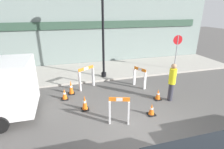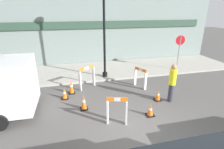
% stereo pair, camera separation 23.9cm
% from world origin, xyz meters
% --- Properties ---
extents(ground_plane, '(60.00, 60.00, 0.00)m').
position_xyz_m(ground_plane, '(0.00, 0.00, 0.00)').
color(ground_plane, '#565451').
extents(sidewalk_slab, '(18.00, 3.63, 0.11)m').
position_xyz_m(sidewalk_slab, '(0.00, 6.31, 0.05)').
color(sidewalk_slab, '#ADA89E').
rests_on(sidewalk_slab, ground_plane).
extents(storefront_facade, '(18.00, 0.22, 5.50)m').
position_xyz_m(storefront_facade, '(0.00, 8.20, 2.75)').
color(storefront_facade, gray).
rests_on(storefront_facade, ground_plane).
extents(streetlamp_post, '(0.44, 0.44, 5.41)m').
position_xyz_m(streetlamp_post, '(-0.08, 5.00, 3.57)').
color(streetlamp_post, black).
rests_on(streetlamp_post, sidewalk_slab).
extents(stop_sign, '(0.60, 0.10, 2.19)m').
position_xyz_m(stop_sign, '(4.82, 5.21, 1.58)').
color(stop_sign, gray).
rests_on(stop_sign, sidewalk_slab).
extents(barricade_0, '(0.86, 0.61, 1.15)m').
position_xyz_m(barricade_0, '(-1.23, 3.89, 0.63)').
color(barricade_0, white).
rests_on(barricade_0, ground_plane).
extents(barricade_1, '(0.73, 0.35, 1.05)m').
position_xyz_m(barricade_1, '(-0.55, 0.58, 0.55)').
color(barricade_1, white).
rests_on(barricade_1, ground_plane).
extents(barricade_2, '(0.44, 0.76, 1.05)m').
position_xyz_m(barricade_2, '(1.43, 3.30, 0.56)').
color(barricade_2, white).
rests_on(barricade_2, ground_plane).
extents(traffic_cone_0, '(0.30, 0.30, 0.49)m').
position_xyz_m(traffic_cone_0, '(1.68, 1.80, 0.23)').
color(traffic_cone_0, black).
rests_on(traffic_cone_0, ground_plane).
extents(traffic_cone_1, '(0.30, 0.30, 0.48)m').
position_xyz_m(traffic_cone_1, '(0.82, 0.77, 0.23)').
color(traffic_cone_1, black).
rests_on(traffic_cone_1, ground_plane).
extents(traffic_cone_2, '(0.30, 0.30, 0.64)m').
position_xyz_m(traffic_cone_2, '(-1.60, 1.83, 0.31)').
color(traffic_cone_2, black).
rests_on(traffic_cone_2, ground_plane).
extents(traffic_cone_3, '(0.30, 0.30, 0.69)m').
position_xyz_m(traffic_cone_3, '(-2.05, 3.41, 0.33)').
color(traffic_cone_3, black).
rests_on(traffic_cone_3, ground_plane).
extents(traffic_cone_4, '(0.30, 0.30, 0.52)m').
position_xyz_m(traffic_cone_4, '(-2.37, 2.94, 0.25)').
color(traffic_cone_4, black).
rests_on(traffic_cone_4, ground_plane).
extents(person_worker, '(0.38, 0.38, 1.71)m').
position_xyz_m(person_worker, '(2.16, 1.60, 0.94)').
color(person_worker, '#33333D').
rests_on(person_worker, ground_plane).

